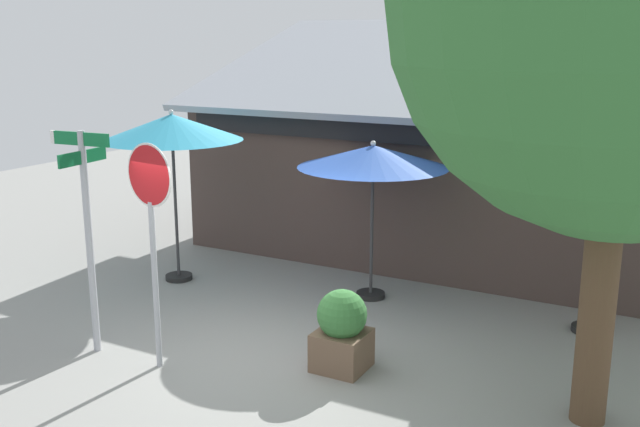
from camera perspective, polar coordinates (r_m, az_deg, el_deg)
The scene contains 8 objects.
ground_plane at distance 9.32m, azimuth -4.39°, elevation -11.35°, with size 28.00×28.00×0.10m, color gray.
cafe_building at distance 13.78m, azimuth 10.55°, elevation 3.53°, with size 9.35×5.08×4.30m.
street_sign_post at distance 9.30m, azimuth -17.85°, elevation -0.46°, with size 0.87×0.81×2.82m.
stop_sign at distance 8.59m, azimuth -13.14°, elevation -0.10°, with size 0.74×0.13×2.73m.
patio_umbrella_teal_left at distance 11.71m, azimuth -11.59°, elevation 6.57°, with size 2.24×2.24×2.80m.
patio_umbrella_royal_blue_center at distance 10.70m, azimuth 4.19°, elevation 4.39°, with size 2.25×2.25×2.43m.
patio_umbrella_ivory_right at distance 10.00m, azimuth 21.41°, elevation 3.70°, with size 2.11×2.11×2.60m.
sidewalk_planter at distance 8.75m, azimuth 1.73°, elevation -9.17°, with size 0.60×0.60×0.99m.
Camera 1 is at (4.64, -7.07, 3.88)m, focal length 40.64 mm.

